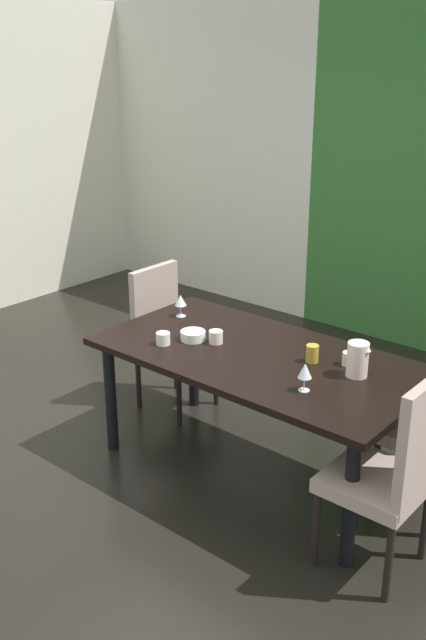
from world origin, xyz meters
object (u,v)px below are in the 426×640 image
(wine_glass_right, at_px, (305,371))
(wine_glass_east, at_px, (181,301))
(serving_bowl_front, at_px, (193,335))
(pitcher_left, at_px, (358,359))
(chair_left_far, at_px, (168,331))
(cup_near_window, at_px, (349,359))
(cup_north, at_px, (163,339))
(cup_corner, at_px, (312,354))
(dining_table, at_px, (259,367))
(cup_near_shelf, at_px, (216,337))
(chair_right_near, at_px, (394,469))

(wine_glass_right, bearing_deg, wine_glass_east, 162.41)
(serving_bowl_front, xyz_separation_m, pitcher_left, (0.97, 0.19, 0.07))
(chair_left_far, height_order, cup_near_window, chair_left_far)
(cup_north, bearing_deg, serving_bowl_front, 61.84)
(wine_glass_east, distance_m, serving_bowl_front, 0.40)
(chair_left_far, xyz_separation_m, cup_corner, (1.27, -0.19, 0.26))
(cup_corner, bearing_deg, cup_north, -156.24)
(wine_glass_east, xyz_separation_m, cup_corner, (1.01, -0.05, -0.05))
(dining_table, distance_m, wine_glass_east, 0.77)
(wine_glass_right, relative_size, wine_glass_east, 1.04)
(wine_glass_east, relative_size, cup_near_shelf, 1.77)
(chair_left_far, xyz_separation_m, wine_glass_right, (1.42, -0.51, 0.32))
(chair_right_near, bearing_deg, wine_glass_right, 82.24)
(cup_corner, height_order, pitcher_left, pitcher_left)
(cup_near_window, xyz_separation_m, pitcher_left, (0.10, -0.09, 0.06))
(cup_corner, bearing_deg, chair_left_far, 171.40)
(wine_glass_right, distance_m, cup_corner, 0.36)
(dining_table, bearing_deg, cup_corner, 19.66)
(wine_glass_right, bearing_deg, cup_north, -178.37)
(dining_table, height_order, cup_corner, cup_corner)
(wine_glass_east, xyz_separation_m, cup_north, (0.23, -0.40, -0.07))
(cup_near_shelf, bearing_deg, cup_north, -136.03)
(chair_left_far, height_order, wine_glass_east, chair_left_far)
(chair_right_near, relative_size, serving_bowl_front, 7.08)
(chair_left_far, relative_size, cup_near_shelf, 12.08)
(serving_bowl_front, bearing_deg, cup_near_window, 17.51)
(wine_glass_east, distance_m, cup_near_window, 1.19)
(cup_corner, bearing_deg, cup_near_window, 27.53)
(chair_right_near, relative_size, cup_corner, 10.68)
(wine_glass_right, relative_size, cup_near_window, 2.01)
(chair_left_far, distance_m, cup_north, 0.76)
(wine_glass_right, xyz_separation_m, cup_near_window, (0.01, 0.41, -0.07))
(cup_near_shelf, bearing_deg, chair_left_far, 154.96)
(dining_table, distance_m, chair_left_far, 1.03)
(cup_north, bearing_deg, chair_left_far, 131.83)
(chair_left_far, xyz_separation_m, cup_near_shelf, (0.70, -0.33, 0.25))
(wine_glass_right, bearing_deg, cup_near_window, 87.98)
(dining_table, height_order, cup_near_window, cup_near_window)
(pitcher_left, bearing_deg, serving_bowl_front, -169.21)
(dining_table, relative_size, wine_glass_east, 12.99)
(serving_bowl_front, xyz_separation_m, cup_near_window, (0.87, 0.28, 0.01))
(wine_glass_east, bearing_deg, chair_right_near, -14.54)
(wine_glass_right, bearing_deg, pitcher_left, 70.22)
(dining_table, bearing_deg, cup_near_window, 22.76)
(chair_left_far, distance_m, wine_glass_east, 0.43)
(chair_left_far, relative_size, cup_near_window, 13.16)
(cup_near_shelf, height_order, pitcher_left, pitcher_left)
(cup_near_shelf, bearing_deg, dining_table, 6.84)
(cup_near_shelf, bearing_deg, wine_glass_right, -14.22)
(wine_glass_east, xyz_separation_m, cup_near_shelf, (0.45, -0.19, -0.07))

